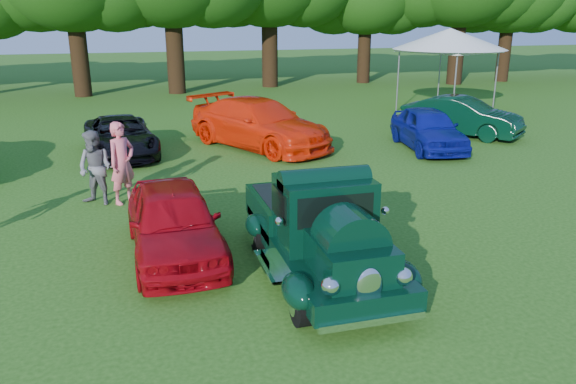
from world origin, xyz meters
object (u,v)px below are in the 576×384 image
object	(u,v)px
red_convertible	(174,221)
spectator_grey	(95,168)
back_car_black	(120,137)
canopy_tent	(450,40)
hero_pickup	(319,232)
back_car_green	(461,116)
back_car_blue	(428,129)
back_car_orange	(259,124)
spectator_pink	(122,163)

from	to	relation	value
red_convertible	spectator_grey	size ratio (longest dim) A/B	2.24
back_car_black	spectator_grey	bearing A→B (deg)	-102.33
red_convertible	spectator_grey	xyz separation A→B (m)	(-1.48, 3.43, 0.21)
spectator_grey	canopy_tent	bearing A→B (deg)	68.89
hero_pickup	back_car_green	world-z (taller)	hero_pickup
back_car_blue	back_car_black	bearing A→B (deg)	178.00
red_convertible	back_car_orange	bearing A→B (deg)	65.01
hero_pickup	spectator_grey	world-z (taller)	hero_pickup
red_convertible	spectator_pink	size ratio (longest dim) A/B	2.03
hero_pickup	spectator_grey	xyz separation A→B (m)	(-3.79, 4.88, 0.11)
back_car_blue	back_car_green	xyz separation A→B (m)	(2.24, 1.61, 0.02)
back_car_black	back_car_orange	xyz separation A→B (m)	(4.44, -0.08, 0.20)
spectator_grey	back_car_blue	bearing A→B (deg)	52.86
back_car_black	back_car_blue	xyz separation A→B (m)	(9.70, -1.82, 0.08)
red_convertible	back_car_blue	world-z (taller)	back_car_blue
back_car_orange	back_car_blue	world-z (taller)	back_car_orange
red_convertible	back_car_green	distance (m)	13.59
red_convertible	hero_pickup	bearing A→B (deg)	-34.02
back_car_blue	back_car_green	distance (m)	2.76
back_car_blue	back_car_green	bearing A→B (deg)	44.29
spectator_grey	back_car_black	bearing A→B (deg)	120.51
red_convertible	back_car_blue	size ratio (longest dim) A/B	0.98
red_convertible	canopy_tent	distance (m)	18.28
hero_pickup	canopy_tent	distance (m)	17.82
back_car_orange	spectator_pink	bearing A→B (deg)	-161.88
spectator_pink	canopy_tent	world-z (taller)	canopy_tent
back_car_green	canopy_tent	bearing A→B (deg)	28.19
back_car_black	spectator_pink	xyz separation A→B (m)	(0.09, -4.85, 0.36)
canopy_tent	spectator_pink	bearing A→B (deg)	-146.49
hero_pickup	back_car_black	world-z (taller)	hero_pickup
spectator_pink	hero_pickup	bearing A→B (deg)	-97.40
hero_pickup	back_car_blue	bearing A→B (deg)	50.71
spectator_grey	canopy_tent	world-z (taller)	canopy_tent
canopy_tent	back_car_blue	bearing A→B (deg)	-124.72
hero_pickup	back_car_blue	world-z (taller)	hero_pickup
hero_pickup	spectator_grey	distance (m)	6.18
spectator_pink	canopy_tent	bearing A→B (deg)	-7.30
back_car_green	spectator_grey	xyz separation A→B (m)	(-12.46, -4.58, 0.17)
back_car_orange	spectator_pink	distance (m)	6.45
hero_pickup	back_car_black	bearing A→B (deg)	108.71
spectator_grey	canopy_tent	size ratio (longest dim) A/B	0.27
back_car_orange	back_car_green	world-z (taller)	back_car_orange
spectator_grey	back_car_green	bearing A→B (deg)	56.81
back_car_green	spectator_pink	bearing A→B (deg)	163.57
back_car_black	back_car_orange	distance (m)	4.44
back_car_orange	back_car_blue	distance (m)	5.55
spectator_grey	canopy_tent	xyz separation A→B (m)	(14.50, 9.16, 2.32)
back_car_orange	back_car_green	distance (m)	7.51
canopy_tent	back_car_black	bearing A→B (deg)	-162.70
canopy_tent	spectator_grey	bearing A→B (deg)	-147.72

